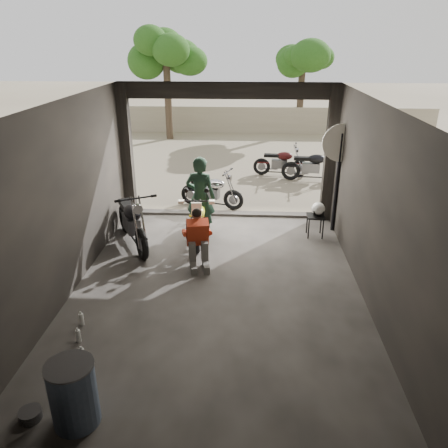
# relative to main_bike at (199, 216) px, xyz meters

# --- Properties ---
(ground) EXTENTS (80.00, 80.00, 0.00)m
(ground) POSITION_rel_main_bike_xyz_m (0.55, -2.03, -0.56)
(ground) COLOR #7A6D56
(ground) RESTS_ON ground
(garage) EXTENTS (7.00, 7.13, 3.20)m
(garage) POSITION_rel_main_bike_xyz_m (0.55, -1.48, 0.72)
(garage) COLOR #2D2B28
(garage) RESTS_ON ground
(boundary_wall) EXTENTS (18.00, 0.30, 1.20)m
(boundary_wall) POSITION_rel_main_bike_xyz_m (0.55, 11.97, 0.04)
(boundary_wall) COLOR gray
(boundary_wall) RESTS_ON ground
(tree_left) EXTENTS (2.20, 2.20, 5.60)m
(tree_left) POSITION_rel_main_bike_xyz_m (-2.45, 10.47, 3.43)
(tree_left) COLOR #382B1E
(tree_left) RESTS_ON ground
(tree_right) EXTENTS (2.20, 2.20, 5.00)m
(tree_right) POSITION_rel_main_bike_xyz_m (3.35, 11.97, 3.00)
(tree_right) COLOR #382B1E
(tree_right) RESTS_ON ground
(main_bike) EXTENTS (0.78, 1.70, 1.11)m
(main_bike) POSITION_rel_main_bike_xyz_m (0.00, 0.00, 0.00)
(main_bike) COLOR #F0EBCA
(main_bike) RESTS_ON ground
(left_bike) EXTENTS (1.55, 1.99, 1.25)m
(left_bike) POSITION_rel_main_bike_xyz_m (-1.37, -0.32, 0.07)
(left_bike) COLOR black
(left_bike) RESTS_ON ground
(outside_bike_a) EXTENTS (1.63, 1.04, 1.02)m
(outside_bike_a) POSITION_rel_main_bike_xyz_m (0.11, 2.04, -0.05)
(outside_bike_a) COLOR black
(outside_bike_a) RESTS_ON ground
(outside_bike_b) EXTENTS (1.58, 0.79, 1.03)m
(outside_bike_b) POSITION_rel_main_bike_xyz_m (2.08, 5.01, -0.04)
(outside_bike_b) COLOR #3F0F0F
(outside_bike_b) RESTS_ON ground
(outside_bike_c) EXTENTS (1.69, 0.80, 1.11)m
(outside_bike_c) POSITION_rel_main_bike_xyz_m (3.02, 4.51, -0.00)
(outside_bike_c) COLOR black
(outside_bike_c) RESTS_ON ground
(rider) EXTENTS (0.73, 0.55, 1.80)m
(rider) POSITION_rel_main_bike_xyz_m (0.02, 0.26, 0.35)
(rider) COLOR black
(rider) RESTS_ON ground
(mechanic) EXTENTS (0.70, 0.85, 1.10)m
(mechanic) POSITION_rel_main_bike_xyz_m (0.13, -1.22, -0.01)
(mechanic) COLOR #B43518
(mechanic) RESTS_ON ground
(stool) EXTENTS (0.37, 0.37, 0.51)m
(stool) POSITION_rel_main_bike_xyz_m (2.55, 0.31, -0.12)
(stool) COLOR black
(stool) RESTS_ON ground
(helmet) EXTENTS (0.34, 0.36, 0.28)m
(helmet) POSITION_rel_main_bike_xyz_m (2.59, 0.34, 0.10)
(helmet) COLOR white
(helmet) RESTS_ON stool
(oil_drum) EXTENTS (0.55, 0.55, 0.81)m
(oil_drum) POSITION_rel_main_bike_xyz_m (-0.85, -5.03, -0.15)
(oil_drum) COLOR #3E4F69
(oil_drum) RESTS_ON ground
(sign_post) EXTENTS (0.82, 0.08, 2.45)m
(sign_post) POSITION_rel_main_bike_xyz_m (3.01, 0.66, 1.10)
(sign_post) COLOR black
(sign_post) RESTS_ON ground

